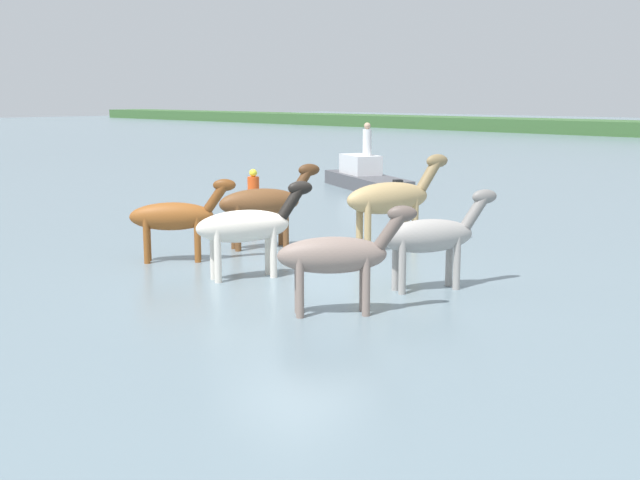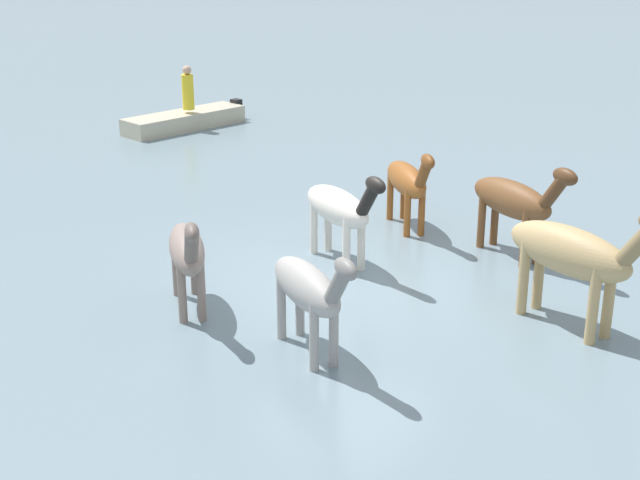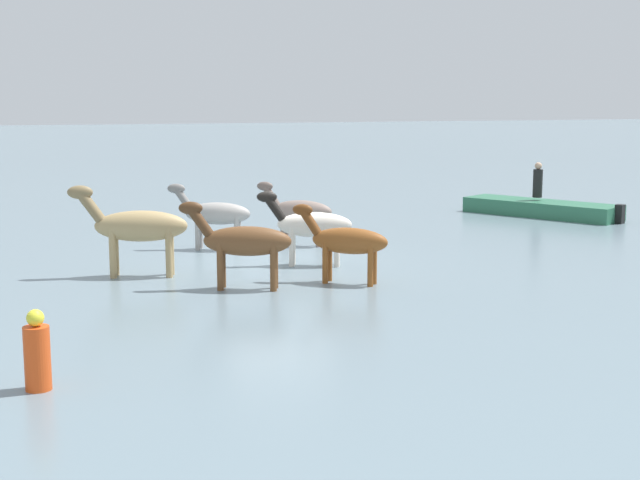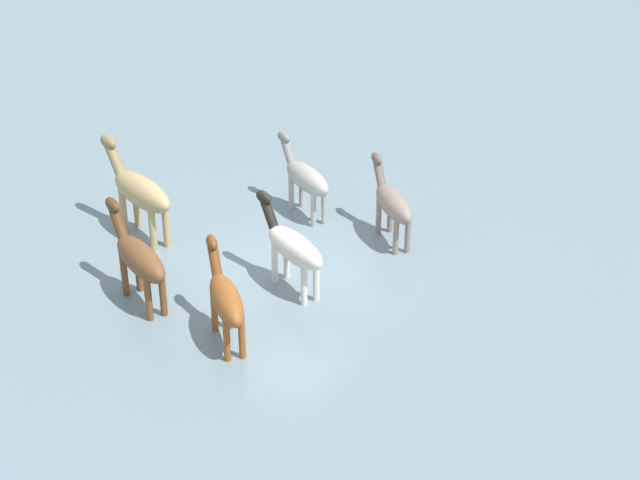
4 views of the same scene
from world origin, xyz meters
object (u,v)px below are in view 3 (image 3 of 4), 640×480
horse_rear_stallion (243,241)px  horse_pinto_flank (299,211)px  horse_gray_outer (346,241)px  horse_dun_straggler (215,214)px  person_watcher_seated (538,181)px  boat_dinghy_port (542,211)px  horse_lead (311,225)px  horse_chestnut_trailing (137,226)px  buoy_channel_marker (37,354)px

horse_rear_stallion → horse_pinto_flank: size_ratio=1.22×
horse_pinto_flank → horse_gray_outer: (-5.11, 0.55, -0.00)m
horse_dun_straggler → horse_gray_outer: size_ratio=1.12×
person_watcher_seated → boat_dinghy_port: bearing=-170.9°
boat_dinghy_port → horse_pinto_flank: bearing=77.7°
horse_pinto_flank → horse_lead: bearing=116.6°
horse_chestnut_trailing → horse_dun_straggler: horse_chestnut_trailing is taller
horse_rear_stallion → person_watcher_seated: horse_rear_stallion is taller
horse_pinto_flank → buoy_channel_marker: bearing=94.5°
horse_dun_straggler → buoy_channel_marker: horse_dun_straggler is taller
horse_gray_outer → boat_dinghy_port: (8.13, -10.07, -0.75)m
horse_pinto_flank → boat_dinghy_port: (3.02, -9.52, -0.76)m
horse_rear_stallion → horse_gray_outer: bearing=-161.4°
horse_pinto_flank → horse_gray_outer: 5.14m
boat_dinghy_port → buoy_channel_marker: buoy_channel_marker is taller
horse_lead → boat_dinghy_port: (5.93, -10.14, -0.80)m
horse_rear_stallion → horse_gray_outer: (-0.14, -2.24, -0.09)m
horse_rear_stallion → horse_gray_outer: 2.24m
horse_gray_outer → buoy_channel_marker: size_ratio=1.68×
horse_dun_straggler → person_watcher_seated: (3.25, -11.80, 0.20)m
horse_gray_outer → person_watcher_seated: 13.08m
horse_rear_stallion → boat_dinghy_port: horse_rear_stallion is taller
horse_rear_stallion → buoy_channel_marker: size_ratio=2.04×
horse_chestnut_trailing → boat_dinghy_port: horse_chestnut_trailing is taller
horse_rear_stallion → horse_lead: 2.99m
horse_rear_stallion → person_watcher_seated: bearing=-123.9°
horse_dun_straggler → horse_gray_outer: (-5.14, -1.77, -0.02)m
boat_dinghy_port → horse_lead: bearing=90.5°
horse_dun_straggler → person_watcher_seated: size_ratio=1.80×
horse_lead → boat_dinghy_port: size_ratio=0.42×
horse_lead → horse_gray_outer: size_ratio=1.18×
horse_rear_stallion → buoy_channel_marker: (-5.41, 4.25, -0.51)m
horse_pinto_flank → boat_dinghy_port: bearing=-123.8°
horse_gray_outer → buoy_channel_marker: bearing=77.4°
horse_chestnut_trailing → horse_dun_straggler: size_ratio=1.23×
horse_rear_stallion → buoy_channel_marker: 6.90m
buoy_channel_marker → boat_dinghy_port: bearing=-51.0°
boat_dinghy_port → person_watcher_seated: 1.01m
horse_pinto_flank → horse_gray_outer: horse_pinto_flank is taller
horse_lead → horse_gray_outer: 2.20m
horse_pinto_flank → person_watcher_seated: size_ratio=1.61×
horse_dun_straggler → buoy_channel_marker: size_ratio=1.88×
horse_rear_stallion → boat_dinghy_port: (7.99, -12.31, -0.84)m
horse_pinto_flank → horse_gray_outer: bearing=122.5°
person_watcher_seated → horse_dun_straggler: bearing=105.4°
horse_rear_stallion → horse_dun_straggler: bearing=-73.2°
horse_lead → horse_gray_outer: bearing=113.6°
horse_lead → buoy_channel_marker: bearing=71.1°
horse_lead → boat_dinghy_port: bearing=-127.9°
horse_dun_straggler → boat_dinghy_port: (2.99, -11.84, -0.77)m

